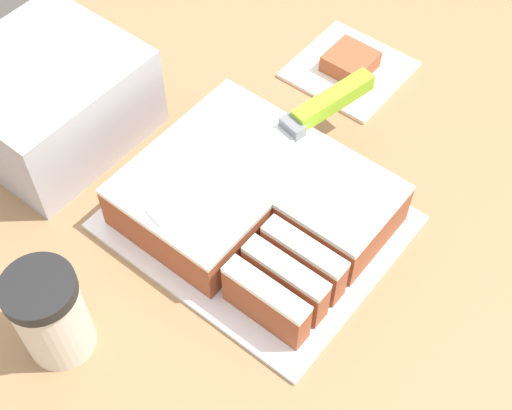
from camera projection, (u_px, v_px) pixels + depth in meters
countertop at (254, 388)px, 1.23m from camera, size 1.40×1.10×0.95m
cake_board at (256, 222)px, 0.86m from camera, size 0.27×0.32×0.01m
cake at (254, 200)px, 0.84m from camera, size 0.23×0.28×0.06m
knife at (307, 117)px, 0.86m from camera, size 0.33×0.09×0.02m
coffee_cup at (51, 314)px, 0.72m from camera, size 0.08×0.08×0.12m
paper_napkin at (349, 70)px, 1.02m from camera, size 0.15×0.15×0.01m
brownie at (350, 62)px, 1.00m from camera, size 0.06×0.06×0.03m
storage_box at (49, 99)px, 0.90m from camera, size 0.21×0.20×0.12m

